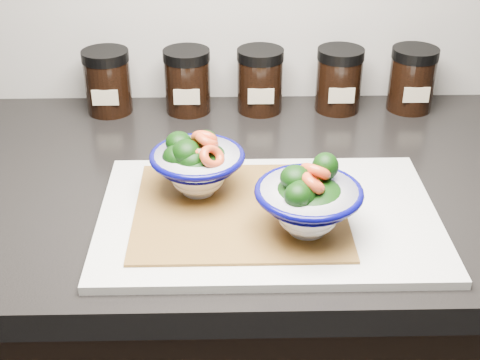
{
  "coord_description": "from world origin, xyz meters",
  "views": [
    {
      "loc": [
        -0.01,
        0.59,
        1.4
      ],
      "look_at": [
        0.0,
        1.34,
        0.96
      ],
      "focal_mm": 50.0,
      "sensor_mm": 36.0,
      "label": 1
    }
  ],
  "objects_px": {
    "spice_jar_c": "(260,80)",
    "spice_jar_d": "(339,80)",
    "bowl_left": "(197,165)",
    "spice_jar_e": "(412,79)",
    "cutting_board": "(268,217)",
    "bowl_right": "(308,202)",
    "spice_jar_b": "(187,81)",
    "spice_jar_a": "(108,81)"
  },
  "relations": [
    {
      "from": "spice_jar_e",
      "to": "spice_jar_d",
      "type": "bearing_deg",
      "value": 180.0
    },
    {
      "from": "bowl_right",
      "to": "spice_jar_a",
      "type": "bearing_deg",
      "value": 127.14
    },
    {
      "from": "cutting_board",
      "to": "spice_jar_b",
      "type": "relative_size",
      "value": 3.98
    },
    {
      "from": "bowl_left",
      "to": "spice_jar_d",
      "type": "bearing_deg",
      "value": 51.9
    },
    {
      "from": "cutting_board",
      "to": "spice_jar_b",
      "type": "distance_m",
      "value": 0.38
    },
    {
      "from": "spice_jar_e",
      "to": "spice_jar_b",
      "type": "bearing_deg",
      "value": 180.0
    },
    {
      "from": "bowl_right",
      "to": "spice_jar_e",
      "type": "bearing_deg",
      "value": 60.51
    },
    {
      "from": "spice_jar_c",
      "to": "spice_jar_d",
      "type": "xyz_separation_m",
      "value": [
        0.14,
        0.0,
        0.0
      ]
    },
    {
      "from": "cutting_board",
      "to": "bowl_right",
      "type": "xyz_separation_m",
      "value": [
        0.05,
        -0.05,
        0.05
      ]
    },
    {
      "from": "bowl_left",
      "to": "spice_jar_e",
      "type": "height_order",
      "value": "bowl_left"
    },
    {
      "from": "spice_jar_a",
      "to": "spice_jar_e",
      "type": "relative_size",
      "value": 1.0
    },
    {
      "from": "spice_jar_a",
      "to": "spice_jar_e",
      "type": "height_order",
      "value": "same"
    },
    {
      "from": "cutting_board",
      "to": "spice_jar_e",
      "type": "relative_size",
      "value": 3.98
    },
    {
      "from": "cutting_board",
      "to": "spice_jar_c",
      "type": "relative_size",
      "value": 3.98
    },
    {
      "from": "spice_jar_a",
      "to": "spice_jar_b",
      "type": "xyz_separation_m",
      "value": [
        0.14,
        0.0,
        0.0
      ]
    },
    {
      "from": "spice_jar_a",
      "to": "spice_jar_c",
      "type": "bearing_deg",
      "value": 0.0
    },
    {
      "from": "bowl_right",
      "to": "spice_jar_e",
      "type": "relative_size",
      "value": 1.2
    },
    {
      "from": "spice_jar_c",
      "to": "spice_jar_e",
      "type": "distance_m",
      "value": 0.27
    },
    {
      "from": "bowl_left",
      "to": "bowl_right",
      "type": "height_order",
      "value": "bowl_left"
    },
    {
      "from": "bowl_left",
      "to": "spice_jar_a",
      "type": "relative_size",
      "value": 1.15
    },
    {
      "from": "spice_jar_a",
      "to": "spice_jar_d",
      "type": "distance_m",
      "value": 0.41
    },
    {
      "from": "spice_jar_c",
      "to": "spice_jar_d",
      "type": "distance_m",
      "value": 0.14
    },
    {
      "from": "spice_jar_a",
      "to": "spice_jar_e",
      "type": "distance_m",
      "value": 0.54
    },
    {
      "from": "bowl_right",
      "to": "spice_jar_b",
      "type": "height_order",
      "value": "same"
    },
    {
      "from": "bowl_left",
      "to": "spice_jar_c",
      "type": "height_order",
      "value": "bowl_left"
    },
    {
      "from": "spice_jar_c",
      "to": "spice_jar_b",
      "type": "bearing_deg",
      "value": 180.0
    },
    {
      "from": "spice_jar_b",
      "to": "spice_jar_e",
      "type": "relative_size",
      "value": 1.0
    },
    {
      "from": "cutting_board",
      "to": "spice_jar_d",
      "type": "height_order",
      "value": "spice_jar_d"
    },
    {
      "from": "cutting_board",
      "to": "bowl_left",
      "type": "xyz_separation_m",
      "value": [
        -0.1,
        0.05,
        0.05
      ]
    },
    {
      "from": "bowl_left",
      "to": "spice_jar_c",
      "type": "distance_m",
      "value": 0.32
    },
    {
      "from": "spice_jar_a",
      "to": "spice_jar_b",
      "type": "distance_m",
      "value": 0.14
    },
    {
      "from": "spice_jar_b",
      "to": "bowl_left",
      "type": "bearing_deg",
      "value": -85.03
    },
    {
      "from": "spice_jar_b",
      "to": "spice_jar_e",
      "type": "xyz_separation_m",
      "value": [
        0.4,
        0.0,
        0.0
      ]
    },
    {
      "from": "spice_jar_e",
      "to": "bowl_right",
      "type": "bearing_deg",
      "value": -119.49
    },
    {
      "from": "spice_jar_d",
      "to": "spice_jar_e",
      "type": "distance_m",
      "value": 0.13
    },
    {
      "from": "bowl_left",
      "to": "spice_jar_c",
      "type": "xyz_separation_m",
      "value": [
        0.1,
        0.31,
        -0.0
      ]
    },
    {
      "from": "cutting_board",
      "to": "spice_jar_b",
      "type": "height_order",
      "value": "spice_jar_b"
    },
    {
      "from": "spice_jar_e",
      "to": "cutting_board",
      "type": "bearing_deg",
      "value": -127.47
    },
    {
      "from": "bowl_right",
      "to": "spice_jar_b",
      "type": "relative_size",
      "value": 1.2
    },
    {
      "from": "cutting_board",
      "to": "bowl_right",
      "type": "bearing_deg",
      "value": -46.46
    },
    {
      "from": "cutting_board",
      "to": "spice_jar_b",
      "type": "xyz_separation_m",
      "value": [
        -0.12,
        0.36,
        0.05
      ]
    },
    {
      "from": "bowl_left",
      "to": "spice_jar_e",
      "type": "xyz_separation_m",
      "value": [
        0.37,
        0.31,
        -0.0
      ]
    }
  ]
}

